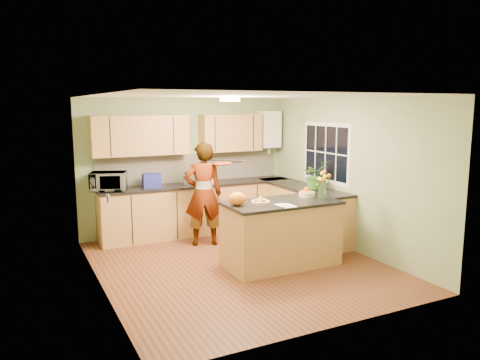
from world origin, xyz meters
name	(u,v)px	position (x,y,z in m)	size (l,w,h in m)	color
floor	(239,265)	(0.00, 0.00, 0.00)	(4.50, 4.50, 0.00)	#522817
ceiling	(239,96)	(0.00, 0.00, 2.50)	(4.00, 4.50, 0.02)	white
wall_back	(186,165)	(0.00, 2.25, 1.25)	(4.00, 0.02, 2.50)	gray
wall_front	(335,215)	(0.00, -2.25, 1.25)	(4.00, 0.02, 2.50)	gray
wall_left	(98,194)	(-2.00, 0.00, 1.25)	(0.02, 4.50, 2.50)	gray
wall_right	(348,174)	(2.00, 0.00, 1.25)	(0.02, 4.50, 2.50)	gray
back_counter	(198,208)	(0.10, 1.95, 0.47)	(3.64, 0.62, 0.94)	#B28B47
right_counter	(302,212)	(1.70, 0.85, 0.47)	(0.62, 2.24, 0.94)	#B28B47
splashback	(192,168)	(0.10, 2.23, 1.20)	(3.60, 0.02, 0.52)	silver
upper_cabinets	(180,134)	(-0.18, 2.08, 1.85)	(3.20, 0.34, 0.70)	#B28B47
boiler	(269,129)	(1.70, 2.09, 1.90)	(0.40, 0.30, 0.86)	white
window_right	(326,153)	(1.99, 0.60, 1.55)	(0.01, 1.30, 1.05)	white
light_switch	(108,199)	(-1.99, -0.60, 1.30)	(0.02, 0.09, 0.09)	white
ceiling_lamp	(230,99)	(0.00, 0.30, 2.46)	(0.30, 0.30, 0.07)	#FFEABF
peninsula_island	(281,233)	(0.57, -0.27, 0.49)	(1.69, 0.87, 0.97)	#B28B47
fruit_dish	(261,201)	(0.22, -0.27, 1.01)	(0.26, 0.26, 0.09)	beige
orange_bowl	(307,193)	(1.12, -0.12, 1.03)	(0.24, 0.24, 0.14)	beige
flower_vase	(323,179)	(1.17, -0.45, 1.29)	(0.26, 0.26, 0.47)	silver
orange_bag	(237,199)	(-0.13, -0.22, 1.07)	(0.25, 0.21, 0.19)	orange
papers	(286,206)	(0.47, -0.57, 0.98)	(0.20, 0.27, 0.01)	white
violinist	(203,194)	(-0.08, 1.20, 0.89)	(0.65, 0.42, 1.77)	tan
violin	(219,164)	(0.12, 0.98, 1.42)	(0.53, 0.21, 0.11)	#4C1204
microwave	(108,181)	(-1.51, 1.93, 1.10)	(0.58, 0.39, 0.32)	white
blue_box	(152,181)	(-0.77, 1.92, 1.06)	(0.31, 0.22, 0.24)	navy
kettle	(186,178)	(-0.11, 1.96, 1.05)	(0.14, 0.14, 0.27)	silver
jar_cream	(205,178)	(0.27, 2.00, 1.02)	(0.10, 0.10, 0.16)	beige
jar_white	(213,179)	(0.40, 1.88, 1.02)	(0.10, 0.10, 0.15)	white
potted_plant	(315,175)	(1.70, 0.49, 1.19)	(0.45, 0.39, 0.50)	#366E24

